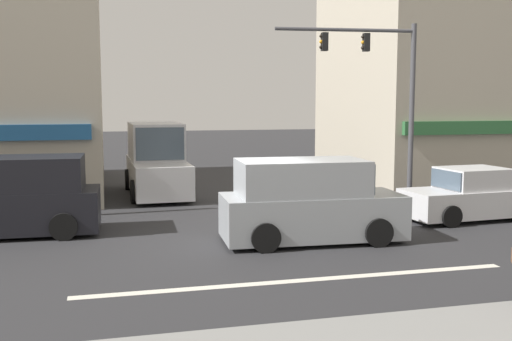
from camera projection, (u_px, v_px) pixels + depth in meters
The scene contains 8 objects.
ground_plane at pixel (258, 241), 15.37m from camera, with size 120.00×120.00×0.00m, color #2B2B2D.
lane_marking_stripe at pixel (302, 280), 12.00m from camera, with size 9.00×0.24×0.01m, color silver.
building_right_corner at pixel (464, 78), 27.16m from camera, with size 11.18×8.79×9.31m.
traffic_light_mast at pixel (385, 84), 20.32m from camera, with size 4.87×0.61×6.20m.
van_parked_curbside at pixel (309, 203), 15.27m from camera, with size 4.68×2.21×2.11m.
van_crossing_center at pixel (14, 198), 15.98m from camera, with size 4.66×2.16×2.11m.
box_truck_crossing_rightbound at pixel (157, 162), 23.11m from camera, with size 2.32×5.64×2.75m.
sedan_waiting_far at pixel (470, 196), 18.19m from camera, with size 4.21×2.10×1.58m.
Camera 1 is at (-3.77, -14.58, 3.56)m, focal length 42.00 mm.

